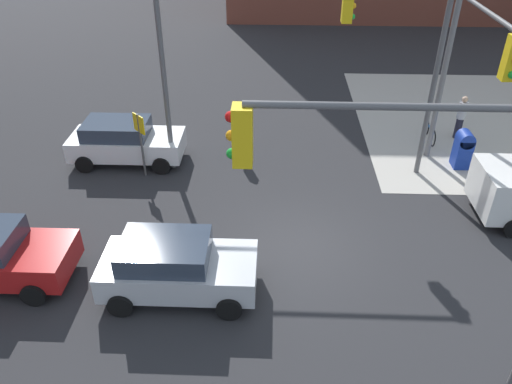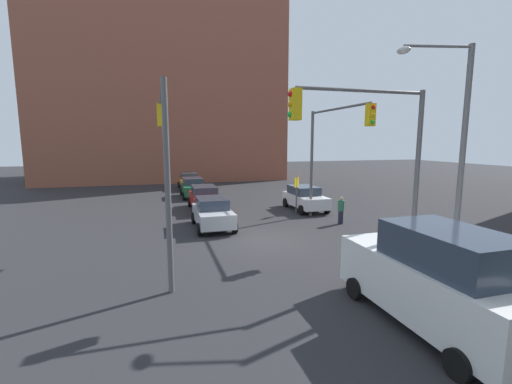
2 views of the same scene
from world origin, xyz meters
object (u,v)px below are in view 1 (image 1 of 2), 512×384
Objects in this scene: street_lamp_corner at (453,36)px; coupe_white at (125,141)px; traffic_signal_ne_corner at (461,68)px; bicycle_at_crosswalk at (122,140)px; traffic_signal_se_corner at (446,203)px; pedestrian_waiting at (461,117)px; coupe_silver at (176,266)px; mailbox_blue at (463,148)px; pedestrian_crossing at (241,140)px; bicycle_leaning_on_fence at (429,132)px; traffic_signal_nw_corner at (235,43)px.

street_lamp_corner reaches higher than coupe_white.
bicycle_at_crosswalk is at bearing 162.77° from traffic_signal_ne_corner.
traffic_signal_se_corner is 13.31m from pedestrian_waiting.
coupe_silver is (-8.30, -7.40, -3.86)m from street_lamp_corner.
traffic_signal_se_corner is at bearing -113.12° from mailbox_blue.
coupe_white is at bearing -177.46° from street_lamp_corner.
pedestrian_crossing is (4.33, 0.27, -0.03)m from coupe_white.
traffic_signal_se_corner reaches higher than bicycle_at_crosswalk.
coupe_white reaches higher than mailbox_blue.
pedestrian_waiting is at bearing 49.30° from street_lamp_corner.
traffic_signal_ne_corner is 0.81× the size of street_lamp_corner.
pedestrian_waiting is at bearing 43.13° from coupe_silver.
bicycle_leaning_on_fence is 1.00× the size of bicycle_at_crosswalk.
coupe_white is 1.27m from bicycle_at_crosswalk.
traffic_signal_se_corner is 3.59× the size of pedestrian_waiting.
street_lamp_corner is at bearing 41.70° from coupe_silver.
traffic_signal_ne_corner is 6.45m from bicycle_leaning_on_fence.
bicycle_leaning_on_fence is (0.49, 1.76, -4.35)m from street_lamp_corner.
traffic_signal_se_corner is 4.13× the size of pedestrian_crossing.
traffic_signal_ne_corner is at bearing -103.16° from bicycle_leaning_on_fence.
mailbox_blue is 0.34× the size of coupe_white.
traffic_signal_ne_corner reaches higher than coupe_white.
coupe_silver reaches higher than pedestrian_crossing.
traffic_signal_nw_corner is 4.13× the size of pedestrian_crossing.
pedestrian_waiting is at bearing 5.88° from bicycle_at_crosswalk.
traffic_signal_se_corner is at bearing 23.86° from pedestrian_crossing.
coupe_white is at bearing 174.18° from traffic_signal_nw_corner.
street_lamp_corner is (2.97, 9.94, 0.03)m from traffic_signal_se_corner.
bicycle_at_crosswalk is (-4.73, 1.50, -4.33)m from traffic_signal_nw_corner.
traffic_signal_se_corner is 1.57× the size of coupe_white.
bicycle_at_crosswalk is (-3.61, 7.96, -0.50)m from coupe_silver.
mailbox_blue is 0.36× the size of coupe_silver.
mailbox_blue is 12.53m from coupe_white.
traffic_signal_se_corner is at bearing -106.64° from street_lamp_corner.
traffic_signal_nw_corner reaches higher than coupe_white.
traffic_signal_nw_corner is at bearing -176.54° from mailbox_blue.
pedestrian_crossing reaches higher than bicycle_at_crosswalk.
traffic_signal_se_corner is at bearing -64.89° from traffic_signal_nw_corner.
street_lamp_corner is at bearing 156.87° from pedestrian_waiting.
street_lamp_corner reaches higher than bicycle_at_crosswalk.
traffic_signal_nw_corner reaches higher than bicycle_at_crosswalk.
traffic_signal_ne_corner is at bearing 71.38° from traffic_signal_se_corner.
traffic_signal_nw_corner reaches higher than coupe_silver.
street_lamp_corner reaches higher than traffic_signal_ne_corner.
pedestrian_crossing is (-6.50, 2.71, -3.81)m from traffic_signal_ne_corner.
traffic_signal_nw_corner is 3.59× the size of pedestrian_waiting.
traffic_signal_se_corner is 4.55× the size of mailbox_blue.
mailbox_blue is 0.91× the size of pedestrian_crossing.
bicycle_at_crosswalk is at bearing 175.60° from mailbox_blue.
pedestrian_crossing is at bearing 157.39° from traffic_signal_ne_corner.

